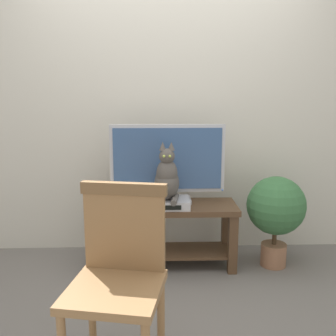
{
  "coord_description": "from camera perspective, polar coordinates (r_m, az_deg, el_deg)",
  "views": [
    {
      "loc": [
        -0.11,
        -2.47,
        1.42
      ],
      "look_at": [
        -0.01,
        0.49,
        0.83
      ],
      "focal_mm": 41.81,
      "sensor_mm": 36.0,
      "label": 1
    }
  ],
  "objects": [
    {
      "name": "tv_stand",
      "position": [
        3.19,
        -0.03,
        -8.25
      ],
      "size": [
        1.1,
        0.4,
        0.52
      ],
      "color": "#513823",
      "rests_on": "ground"
    },
    {
      "name": "back_wall",
      "position": [
        3.46,
        -0.12,
        11.0
      ],
      "size": [
        7.0,
        0.12,
        2.8
      ],
      "primitive_type": "cube",
      "color": "beige",
      "rests_on": "ground"
    },
    {
      "name": "media_box",
      "position": [
        3.07,
        -0.18,
        -5.11
      ],
      "size": [
        0.35,
        0.26,
        0.07
      ],
      "color": "#BCBCC1",
      "rests_on": "tv_stand"
    },
    {
      "name": "wooden_chair",
      "position": [
        1.98,
        -7.14,
        -14.23
      ],
      "size": [
        0.51,
        0.51,
        0.97
      ],
      "color": "olive",
      "rests_on": "ground"
    },
    {
      "name": "ground_plane",
      "position": [
        2.85,
        0.54,
        -18.57
      ],
      "size": [
        12.0,
        12.0,
        0.0
      ],
      "primitive_type": "plane",
      "color": "slate"
    },
    {
      "name": "tv",
      "position": [
        3.14,
        -0.08,
        0.94
      ],
      "size": [
        0.92,
        0.2,
        0.64
      ],
      "color": "#B7B7BC",
      "rests_on": "tv_stand"
    },
    {
      "name": "cat",
      "position": [
        3.0,
        -0.15,
        -1.47
      ],
      "size": [
        0.19,
        0.35,
        0.45
      ],
      "color": "#514C47",
      "rests_on": "media_box"
    },
    {
      "name": "book_stack",
      "position": [
        3.11,
        -7.16,
        -4.55
      ],
      "size": [
        0.25,
        0.19,
        0.11
      ],
      "color": "#33477A",
      "rests_on": "tv_stand"
    },
    {
      "name": "potted_plant",
      "position": [
        3.26,
        15.46,
        -5.84
      ],
      "size": [
        0.47,
        0.47,
        0.75
      ],
      "color": "#9E6B4C",
      "rests_on": "ground"
    }
  ]
}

